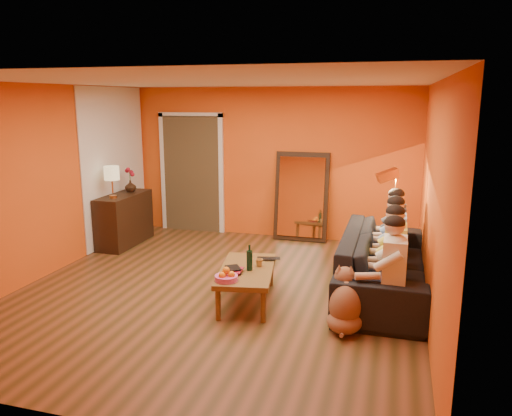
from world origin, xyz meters
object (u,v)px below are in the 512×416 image
(table_lamp, at_px, (112,182))
(tumbler, at_px, (259,263))
(dog, at_px, (346,299))
(person_mid_right, at_px, (395,244))
(floor_lamp, at_px, (394,223))
(person_mid_left, at_px, (394,257))
(mirror_frame, at_px, (301,197))
(laptop, at_px, (269,260))
(person_far_left, at_px, (394,272))
(person_far_right, at_px, (396,233))
(sofa, at_px, (383,262))
(vase, at_px, (130,186))
(wine_bottle, at_px, (249,258))
(coffee_table, at_px, (247,285))
(sideboard, at_px, (124,219))

(table_lamp, xyz_separation_m, tumbler, (2.80, -1.35, -0.64))
(dog, distance_m, person_mid_right, 1.43)
(person_mid_right, bearing_deg, floor_lamp, 92.61)
(floor_lamp, relative_size, person_mid_left, 1.18)
(mirror_frame, distance_m, floor_lamp, 2.03)
(tumbler, relative_size, laptop, 0.33)
(person_far_left, bearing_deg, person_far_right, 90.00)
(person_mid_left, xyz_separation_m, tumbler, (-1.57, -0.22, -0.15))
(sofa, height_order, vase, vase)
(dog, distance_m, person_far_left, 0.59)
(wine_bottle, xyz_separation_m, laptop, (0.13, 0.40, -0.14))
(dog, bearing_deg, laptop, 131.30)
(floor_lamp, relative_size, dog, 2.11)
(coffee_table, relative_size, dog, 1.79)
(coffee_table, distance_m, person_far_left, 1.75)
(person_mid_right, xyz_separation_m, wine_bottle, (-1.64, -0.94, -0.03))
(dog, relative_size, laptop, 2.35)
(mirror_frame, bearing_deg, person_mid_left, -57.82)
(floor_lamp, relative_size, person_far_right, 1.18)
(sideboard, relative_size, table_lamp, 2.31)
(dog, bearing_deg, table_lamp, 142.28)
(vase, bearing_deg, person_mid_right, -14.51)
(person_far_left, bearing_deg, tumbler, 168.21)
(person_mid_right, distance_m, tumbler, 1.75)
(floor_lamp, bearing_deg, mirror_frame, 124.85)
(tumbler, bearing_deg, dog, -26.79)
(sofa, relative_size, laptop, 8.99)
(table_lamp, xyz_separation_m, wine_bottle, (2.73, -1.52, -0.53))
(person_far_left, distance_m, wine_bottle, 1.65)
(mirror_frame, distance_m, person_far_right, 2.12)
(sofa, relative_size, person_mid_right, 2.14)
(floor_lamp, xyz_separation_m, person_mid_left, (0.03, -1.21, -0.11))
(person_far_right, bearing_deg, person_far_left, -90.00)
(floor_lamp, bearing_deg, sideboard, 161.96)
(floor_lamp, distance_m, person_mid_left, 1.21)
(person_mid_left, bearing_deg, person_far_right, 90.00)
(mirror_frame, distance_m, sideboard, 3.01)
(mirror_frame, bearing_deg, laptop, -88.36)
(sofa, relative_size, wine_bottle, 8.43)
(table_lamp, height_order, tumbler, table_lamp)
(mirror_frame, height_order, vase, mirror_frame)
(sofa, xyz_separation_m, person_mid_left, (0.13, -0.45, 0.23))
(mirror_frame, relative_size, sofa, 0.58)
(tumbler, bearing_deg, sofa, 25.06)
(tumbler, distance_m, laptop, 0.24)
(table_lamp, bearing_deg, person_mid_right, -7.57)
(mirror_frame, height_order, person_far_right, mirror_frame)
(dog, bearing_deg, coffee_table, 148.70)
(dog, distance_m, wine_bottle, 1.25)
(coffee_table, distance_m, person_far_right, 2.26)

